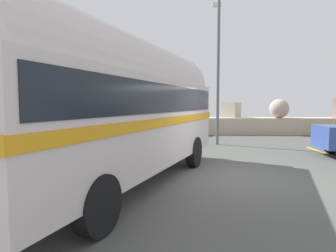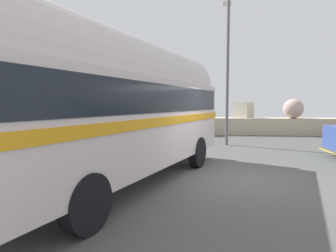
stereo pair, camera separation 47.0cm
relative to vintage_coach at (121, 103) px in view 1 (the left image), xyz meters
The scene contains 4 objects.
ground 3.69m from the vintage_coach, 14.20° to the left, with size 32.00×26.00×0.02m.
breakwater 13.01m from the vintage_coach, 75.66° to the left, with size 31.36×2.11×2.44m.
vintage_coach is the anchor object (origin of this frame).
lamp_post 8.27m from the vintage_coach, 65.69° to the left, with size 0.44×0.99×7.12m.
Camera 1 is at (-1.56, -7.79, 2.03)m, focal length 30.87 mm.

